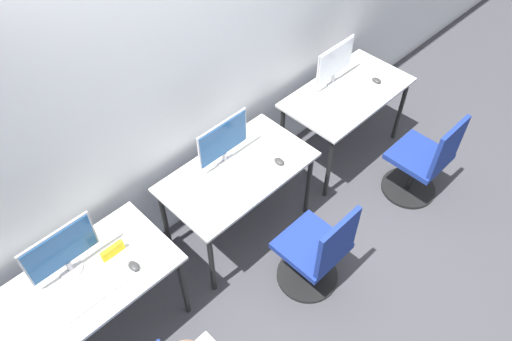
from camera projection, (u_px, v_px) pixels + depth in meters
name	position (u px, v px, depth m)	size (l,w,h in m)	color
ground_plane	(267.00, 250.00, 4.09)	(20.00, 20.00, 0.00)	#3D3D42
wall_back	(190.00, 70.00, 3.43)	(12.00, 0.05, 2.80)	silver
desk_left	(85.00, 289.00, 3.14)	(1.16, 0.65, 0.73)	silver
monitor_left	(61.00, 251.00, 2.99)	(0.46, 0.15, 0.38)	#B2B2B7
keyboard_left	(92.00, 294.00, 3.02)	(0.41, 0.14, 0.02)	silver
mouse_left	(134.00, 266.00, 3.14)	(0.06, 0.09, 0.03)	#333333
desk_center	(238.00, 178.00, 3.77)	(1.16, 0.65, 0.73)	silver
monitor_center	(223.00, 141.00, 3.63)	(0.46, 0.15, 0.38)	#B2B2B7
keyboard_center	(253.00, 181.00, 3.63)	(0.41, 0.14, 0.02)	silver
mouse_center	(279.00, 161.00, 3.75)	(0.06, 0.09, 0.03)	#333333
office_chair_center	(316.00, 255.00, 3.64)	(0.48, 0.48, 0.90)	black
desk_right	(347.00, 98.00, 4.40)	(1.16, 0.65, 0.73)	silver
monitor_right	(335.00, 63.00, 4.28)	(0.46, 0.15, 0.38)	#B2B2B7
keyboard_right	(357.00, 95.00, 4.29)	(0.41, 0.14, 0.02)	silver
mouse_right	(377.00, 80.00, 4.42)	(0.06, 0.09, 0.03)	#333333
office_chair_right	(423.00, 164.00, 4.24)	(0.48, 0.48, 0.90)	black
placard_left	(113.00, 251.00, 3.19)	(0.16, 0.03, 0.08)	yellow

